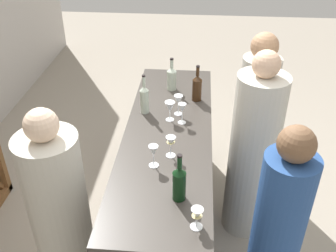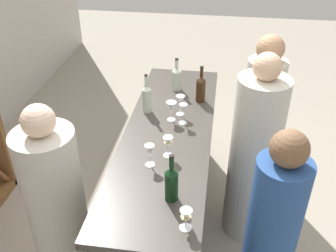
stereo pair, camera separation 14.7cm
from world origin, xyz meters
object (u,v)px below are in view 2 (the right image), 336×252
object	(u,v)px
wine_bottle_center_amber_brown	(201,88)
person_center_guest	(259,121)
wine_glass_near_right	(180,101)
wine_glass_far_center	(172,108)
wine_glass_far_left	(168,143)
wine_glass_far_right	(150,151)
wine_glass_near_left	(186,216)
wine_bottle_leftmost_dark_green	(171,183)
person_left_guest	(270,239)
person_server_behind	(56,206)
wine_glass_near_center	(183,110)
wine_bottle_second_left_clear_pale	(147,98)
person_right_guest	(253,159)
wine_bottle_second_right_clear_pale	(177,78)

from	to	relation	value
wine_bottle_center_amber_brown	person_center_guest	bearing A→B (deg)	-74.45
wine_glass_near_right	wine_glass_far_center	xyz separation A→B (m)	(-0.09, 0.05, -0.01)
wine_glass_far_left	wine_glass_far_right	bearing A→B (deg)	138.69
wine_glass_far_right	wine_glass_near_left	bearing A→B (deg)	-150.14
wine_glass_far_left	wine_glass_far_center	bearing A→B (deg)	4.77
wine_bottle_leftmost_dark_green	wine_glass_far_right	xyz separation A→B (m)	(0.28, 0.18, -0.01)
person_left_guest	person_server_behind	size ratio (longest dim) A/B	1.02
wine_glass_far_left	person_center_guest	world-z (taller)	person_center_guest
wine_bottle_leftmost_dark_green	wine_glass_near_center	xyz separation A→B (m)	(0.82, 0.03, 0.00)
wine_glass_near_left	wine_glass_far_center	size ratio (longest dim) A/B	0.84
wine_bottle_second_left_clear_pale	wine_glass_near_right	bearing A→B (deg)	-91.61
person_left_guest	wine_glass_far_right	bearing A→B (deg)	-41.51
wine_glass_far_left	person_left_guest	xyz separation A→B (m)	(-0.40, -0.67, -0.36)
wine_bottle_second_left_clear_pale	wine_glass_near_right	size ratio (longest dim) A/B	1.95
wine_bottle_center_amber_brown	person_server_behind	xyz separation A→B (m)	(-1.07, 0.87, -0.40)
wine_glass_near_center	wine_glass_far_right	size ratio (longest dim) A/B	1.05
wine_glass_far_center	wine_glass_far_right	xyz separation A→B (m)	(-0.57, 0.06, 0.00)
wine_glass_near_right	person_right_guest	bearing A→B (deg)	-110.43
wine_glass_near_center	wine_glass_far_right	distance (m)	0.55
wine_bottle_leftmost_dark_green	wine_glass_near_right	size ratio (longest dim) A/B	1.89
wine_bottle_center_amber_brown	wine_glass_far_right	world-z (taller)	wine_bottle_center_amber_brown
person_center_guest	wine_bottle_center_amber_brown	bearing A→B (deg)	-2.45
wine_bottle_leftmost_dark_green	person_server_behind	bearing A→B (deg)	81.89
wine_glass_near_left	wine_bottle_second_right_clear_pale	bearing A→B (deg)	9.12
wine_glass_near_left	wine_glass_far_right	size ratio (longest dim) A/B	0.84
wine_bottle_second_left_clear_pale	wine_glass_near_center	bearing A→B (deg)	-113.79
wine_bottle_second_left_clear_pale	person_server_behind	bearing A→B (deg)	151.03
wine_glass_far_right	person_right_guest	size ratio (longest dim) A/B	0.10
wine_bottle_second_left_clear_pale	person_center_guest	xyz separation A→B (m)	(0.38, -0.93, -0.36)
wine_bottle_second_right_clear_pale	wine_glass_near_left	world-z (taller)	wine_bottle_second_right_clear_pale
wine_glass_far_center	person_right_guest	xyz separation A→B (m)	(-0.13, -0.64, -0.31)
wine_glass_near_center	wine_glass_far_center	size ratio (longest dim) A/B	1.05
person_left_guest	person_server_behind	xyz separation A→B (m)	(0.11, 1.39, -0.03)
wine_bottle_second_left_clear_pale	wine_glass_far_left	world-z (taller)	wine_bottle_second_left_clear_pale
wine_bottle_second_right_clear_pale	person_left_guest	size ratio (longest dim) A/B	0.20
wine_bottle_second_left_clear_pale	person_right_guest	xyz separation A→B (m)	(-0.22, -0.85, -0.33)
person_server_behind	wine_bottle_second_right_clear_pale	bearing A→B (deg)	81.30
wine_glass_near_right	wine_bottle_leftmost_dark_green	bearing A→B (deg)	-176.19
wine_bottle_second_right_clear_pale	wine_glass_far_right	world-z (taller)	wine_bottle_second_right_clear_pale
wine_glass_near_left	wine_glass_near_center	distance (m)	1.04
wine_bottle_second_left_clear_pale	wine_glass_far_right	xyz separation A→B (m)	(-0.67, -0.15, -0.01)
wine_bottle_second_right_clear_pale	wine_glass_near_left	xyz separation A→B (m)	(-1.57, -0.25, -0.02)
person_center_guest	wine_glass_far_center	bearing A→B (deg)	15.85
wine_bottle_second_left_clear_pale	person_left_guest	xyz separation A→B (m)	(-0.95, -0.92, -0.37)
wine_bottle_leftmost_dark_green	wine_glass_far_left	xyz separation A→B (m)	(0.40, 0.08, -0.01)
wine_bottle_leftmost_dark_green	wine_glass_far_center	distance (m)	0.86
wine_glass_near_left	person_left_guest	bearing A→B (deg)	-66.40
wine_glass_near_left	wine_glass_far_left	xyz separation A→B (m)	(0.61, 0.18, 0.02)
wine_glass_far_left	person_left_guest	bearing A→B (deg)	-120.45
wine_glass_far_right	wine_glass_far_left	bearing A→B (deg)	-41.31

